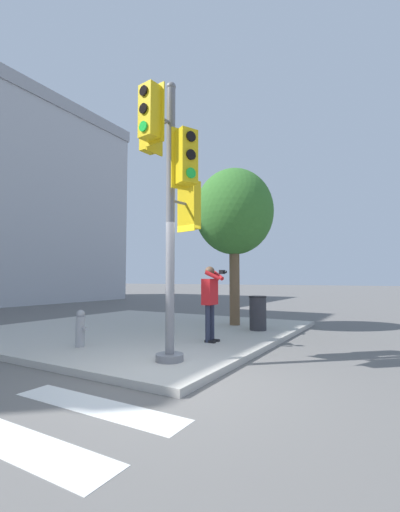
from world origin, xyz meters
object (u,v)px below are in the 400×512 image
Objects in this scene: person_photographer at (210,296)px; street_tree at (234,213)px; trash_bin at (258,313)px; fire_hydrant at (80,328)px; traffic_signal_pole at (169,179)px.

street_tree is at bearing 13.59° from person_photographer.
street_tree reaches higher than trash_bin.
fire_hydrant is (-4.66, 1.38, -3.07)m from street_tree.
fire_hydrant is at bearing 87.47° from traffic_signal_pole.
person_photographer is 0.35× the size of street_tree.
traffic_signal_pole reaches higher than person_photographer.
person_photographer reaches higher than trash_bin.
traffic_signal_pole is at bearing -173.00° from person_photographer.
fire_hydrant is 0.82× the size of trash_bin.
person_photographer is 2.83m from fire_hydrant.
traffic_signal_pole is 4.86m from street_tree.
traffic_signal_pole is 1.02× the size of street_tree.
trash_bin is at bearing -30.53° from fire_hydrant.
person_photographer is 1.81× the size of trash_bin.
traffic_signal_pole reaches higher than street_tree.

